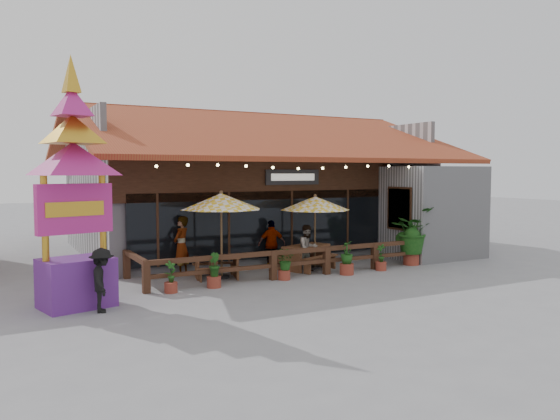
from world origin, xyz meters
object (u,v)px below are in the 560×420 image
tropical_plant (412,232)px  pedestrian (102,280)px  picnic_table_right (306,253)px  picnic_table_left (217,264)px  thai_sign_tower (73,165)px  umbrella_left (221,202)px  umbrella_right (315,204)px

tropical_plant → pedestrian: tropical_plant is taller
picnic_table_right → tropical_plant: tropical_plant is taller
picnic_table_left → picnic_table_right: 3.35m
thai_sign_tower → picnic_table_left: bearing=22.3°
umbrella_left → thai_sign_tower: size_ratio=0.42×
umbrella_left → umbrella_right: size_ratio=0.89×
tropical_plant → umbrella_left: bearing=172.1°
umbrella_right → tropical_plant: bearing=-16.8°
umbrella_right → tropical_plant: size_ratio=1.51×
umbrella_left → umbrella_right: (3.55, 0.07, -0.16)m
umbrella_right → thai_sign_tower: size_ratio=0.47×
pedestrian → umbrella_left: bearing=-48.9°
umbrella_right → picnic_table_left: 4.13m
picnic_table_right → tropical_plant: (3.85, -1.05, 0.64)m
umbrella_left → tropical_plant: umbrella_left is taller
picnic_table_right → pedestrian: bearing=-160.1°
umbrella_right → picnic_table_right: bearing=-178.8°
umbrella_right → thai_sign_tower: 8.50m
umbrella_right → pedestrian: umbrella_right is taller
umbrella_right → thai_sign_tower: bearing=-167.2°
picnic_table_left → pedestrian: 4.82m
picnic_table_left → thai_sign_tower: 5.75m
thai_sign_tower → tropical_plant: bearing=4.0°
umbrella_left → pedestrian: 5.19m
picnic_table_right → thai_sign_tower: bearing=-166.6°
umbrella_right → picnic_table_right: umbrella_right is taller
tropical_plant → pedestrian: 11.34m
umbrella_left → picnic_table_right: 3.70m
umbrella_left → picnic_table_left: umbrella_left is taller
picnic_table_right → tropical_plant: 4.04m
umbrella_left → picnic_table_right: (3.19, 0.07, -1.88)m
picnic_table_left → thai_sign_tower: bearing=-157.7°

